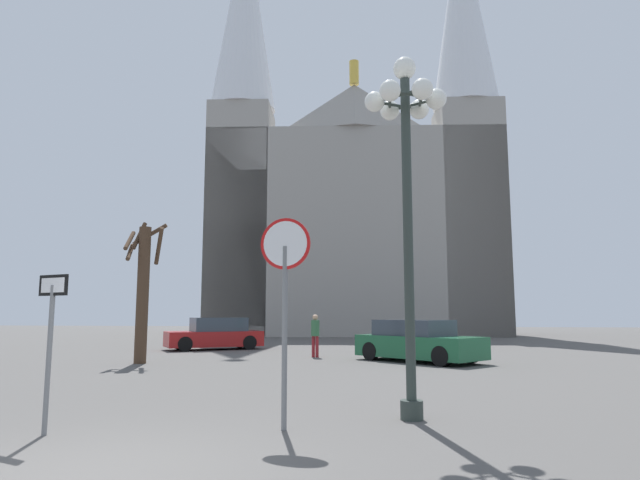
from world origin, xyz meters
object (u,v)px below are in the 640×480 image
(bare_tree, at_px, (143,287))
(parked_car_far_red, at_px, (215,335))
(cathedral, at_px, (354,196))
(parked_car_near_green, at_px, (418,342))
(pedestrian_walking, at_px, (315,331))
(one_way_arrow_sign, at_px, (51,330))
(street_lamp, at_px, (406,159))
(stop_sign, at_px, (285,280))

(bare_tree, xyz_separation_m, parked_car_far_red, (0.37, 6.93, -1.86))
(parked_car_far_red, bearing_deg, cathedral, 72.65)
(bare_tree, distance_m, parked_car_near_green, 9.54)
(bare_tree, bearing_deg, cathedral, 76.60)
(parked_car_far_red, bearing_deg, pedestrian_walking, -36.50)
(one_way_arrow_sign, distance_m, bare_tree, 10.96)
(cathedral, height_order, street_lamp, cathedral)
(street_lamp, height_order, parked_car_far_red, street_lamp)
(parked_car_near_green, bearing_deg, cathedral, 98.73)
(one_way_arrow_sign, xyz_separation_m, bare_tree, (-3.43, 10.35, 1.11))
(street_lamp, relative_size, pedestrian_walking, 3.77)
(cathedral, bearing_deg, street_lamp, -85.18)
(bare_tree, height_order, pedestrian_walking, bare_tree)
(pedestrian_walking, bearing_deg, parked_car_far_red, 143.50)
(bare_tree, relative_size, parked_car_near_green, 1.06)
(one_way_arrow_sign, relative_size, street_lamp, 0.37)
(stop_sign, height_order, pedestrian_walking, stop_sign)
(one_way_arrow_sign, height_order, bare_tree, bare_tree)
(parked_car_near_green, relative_size, pedestrian_walking, 2.82)
(stop_sign, distance_m, bare_tree, 11.71)
(parked_car_far_red, bearing_deg, stop_sign, -69.23)
(bare_tree, distance_m, pedestrian_walking, 6.50)
(cathedral, relative_size, bare_tree, 7.10)
(cathedral, relative_size, parked_car_near_green, 7.54)
(pedestrian_walking, bearing_deg, stop_sign, -84.65)
(street_lamp, bearing_deg, parked_car_near_green, 86.27)
(stop_sign, relative_size, street_lamp, 0.51)
(cathedral, xyz_separation_m, parked_car_near_green, (3.44, -22.41, -9.95))
(cathedral, xyz_separation_m, stop_sign, (0.90, -33.79, -8.46))
(one_way_arrow_sign, relative_size, bare_tree, 0.46)
(street_lamp, bearing_deg, pedestrian_walking, 104.54)
(street_lamp, relative_size, parked_car_far_red, 1.33)
(stop_sign, distance_m, pedestrian_walking, 12.91)
(pedestrian_walking, bearing_deg, cathedral, 89.18)
(street_lamp, xyz_separation_m, parked_car_far_red, (-8.14, 15.56, -3.55))
(cathedral, bearing_deg, one_way_arrow_sign, -93.85)
(stop_sign, bearing_deg, one_way_arrow_sign, -167.43)
(stop_sign, distance_m, parked_car_far_red, 17.77)
(cathedral, relative_size, parked_car_far_red, 7.51)
(street_lamp, height_order, pedestrian_walking, street_lamp)
(parked_car_far_red, bearing_deg, bare_tree, -93.07)
(parked_car_near_green, distance_m, parked_car_far_red, 10.23)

